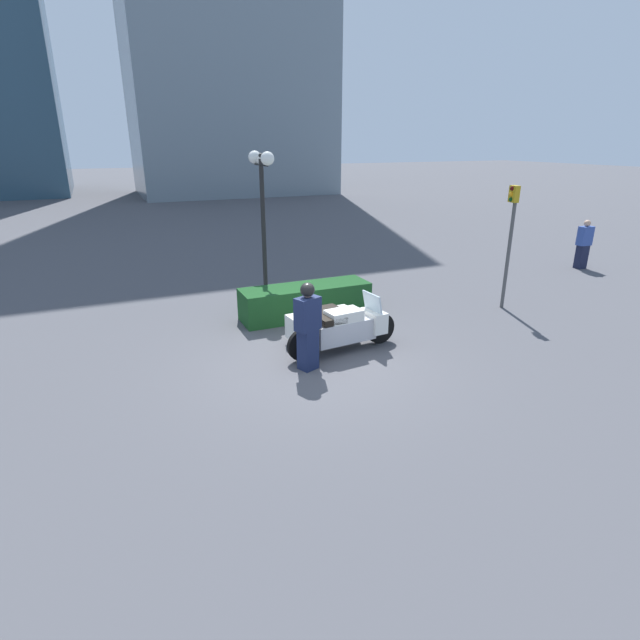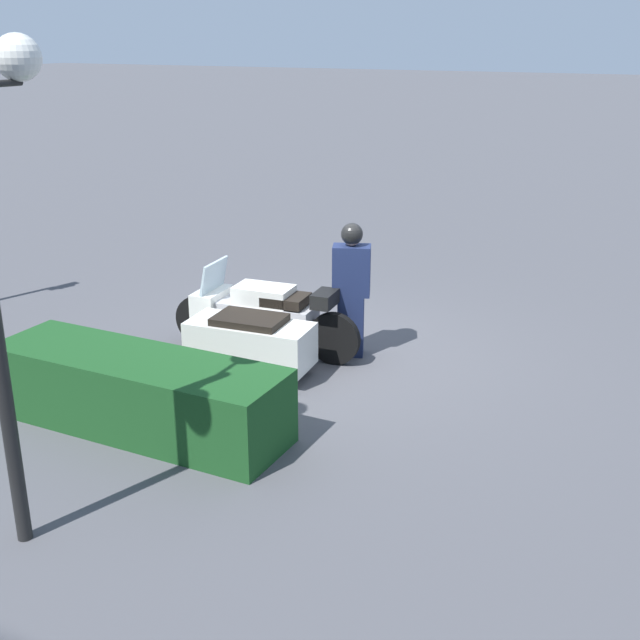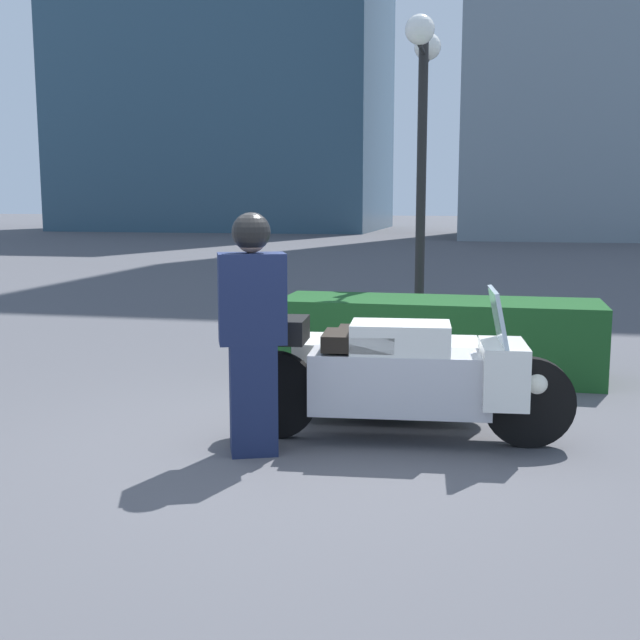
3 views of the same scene
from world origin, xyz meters
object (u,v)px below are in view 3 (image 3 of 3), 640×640
officer_rider (252,328)px  hedge_bush_curbside (439,338)px  twin_lamp_post (423,100)px  police_motorcycle (405,370)px

officer_rider → hedge_bush_curbside: bearing=137.1°
hedge_bush_curbside → twin_lamp_post: size_ratio=0.83×
police_motorcycle → hedge_bush_curbside: 2.01m
officer_rider → twin_lamp_post: (0.73, 4.81, 2.09)m
police_motorcycle → hedge_bush_curbside: (0.13, 2.01, -0.08)m
hedge_bush_curbside → officer_rider: bearing=-111.5°
police_motorcycle → officer_rider: size_ratio=1.49×
police_motorcycle → twin_lamp_post: bearing=88.4°
police_motorcycle → hedge_bush_curbside: police_motorcycle is taller
officer_rider → twin_lamp_post: size_ratio=0.44×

